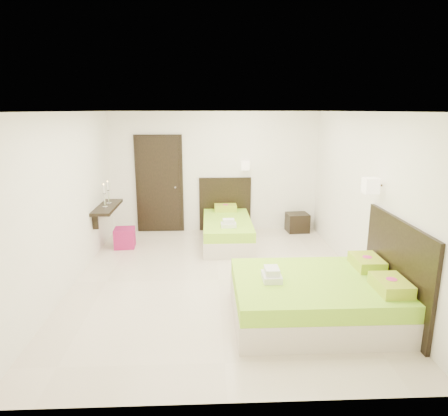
{
  "coord_description": "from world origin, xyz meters",
  "views": [
    {
      "loc": [
        -0.17,
        -5.88,
        2.62
      ],
      "look_at": [
        0.1,
        0.3,
        1.1
      ],
      "focal_mm": 32.0,
      "sensor_mm": 36.0,
      "label": 1
    }
  ],
  "objects_px": {
    "bed_double": "(322,296)",
    "ottoman": "(125,238)",
    "nightstand": "(297,222)",
    "bed_single": "(227,228)"
  },
  "relations": [
    {
      "from": "bed_double",
      "to": "ottoman",
      "type": "bearing_deg",
      "value": 136.83
    },
    {
      "from": "ottoman",
      "to": "nightstand",
      "type": "bearing_deg",
      "value": 13.87
    },
    {
      "from": "bed_single",
      "to": "nightstand",
      "type": "relative_size",
      "value": 4.12
    },
    {
      "from": "bed_double",
      "to": "ottoman",
      "type": "height_order",
      "value": "bed_double"
    },
    {
      "from": "bed_single",
      "to": "ottoman",
      "type": "bearing_deg",
      "value": -173.08
    },
    {
      "from": "bed_single",
      "to": "bed_double",
      "type": "relative_size",
      "value": 0.91
    },
    {
      "from": "bed_single",
      "to": "ottoman",
      "type": "height_order",
      "value": "bed_single"
    },
    {
      "from": "bed_single",
      "to": "bed_double",
      "type": "height_order",
      "value": "bed_double"
    },
    {
      "from": "nightstand",
      "to": "ottoman",
      "type": "relative_size",
      "value": 1.21
    },
    {
      "from": "nightstand",
      "to": "ottoman",
      "type": "bearing_deg",
      "value": -171.13
    }
  ]
}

